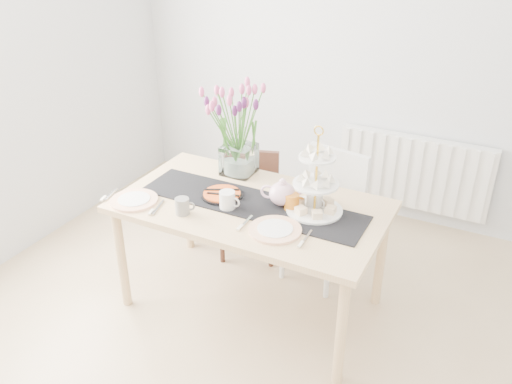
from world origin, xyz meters
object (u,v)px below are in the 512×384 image
at_px(teapot, 282,194).
at_px(tart_tin, 222,195).
at_px(dining_table, 251,215).
at_px(mug_white, 227,200).
at_px(radiator, 413,172).
at_px(mug_grey, 182,206).
at_px(plate_right, 275,230).
at_px(mug_orange, 292,202).
at_px(chair_white, 327,206).
at_px(plate_left, 134,200).
at_px(chair_brown, 252,196).
at_px(cake_stand, 315,191).
at_px(cream_jug, 315,201).
at_px(tulip_vase, 238,116).

bearing_deg(teapot, tart_tin, -179.21).
height_order(dining_table, teapot, teapot).
bearing_deg(mug_white, radiator, 64.72).
height_order(mug_grey, plate_right, mug_grey).
bearing_deg(mug_orange, chair_white, 41.83).
bearing_deg(dining_table, tart_tin, -177.72).
distance_m(radiator, plate_left, 2.26).
xyz_separation_m(dining_table, tart_tin, (-0.20, -0.01, 0.09)).
bearing_deg(chair_brown, plate_left, -128.44).
bearing_deg(plate_right, radiator, 76.87).
height_order(chair_white, cake_stand, cake_stand).
bearing_deg(dining_table, mug_grey, -136.48).
height_order(chair_brown, mug_grey, mug_grey).
xyz_separation_m(radiator, tart_tin, (-0.86, -1.53, 0.31)).
bearing_deg(tart_tin, mug_orange, 6.44).
relative_size(radiator, tart_tin, 4.69).
distance_m(chair_brown, plate_left, 1.02).
height_order(radiator, teapot, teapot).
bearing_deg(tart_tin, teapot, 11.42).
bearing_deg(chair_white, dining_table, -106.48).
bearing_deg(teapot, cake_stand, -7.68).
bearing_deg(dining_table, chair_brown, 117.29).
bearing_deg(cake_stand, mug_orange, -164.73).
relative_size(cake_stand, plate_left, 1.68).
bearing_deg(cream_jug, mug_white, -127.89).
relative_size(chair_white, mug_white, 8.04).
xyz_separation_m(radiator, plate_right, (-0.40, -1.73, 0.31)).
bearing_deg(plate_right, mug_orange, 92.95).
relative_size(radiator, mug_orange, 11.62).
bearing_deg(teapot, mug_white, -156.43).
distance_m(dining_table, teapot, 0.24).
height_order(radiator, tart_tin, tart_tin).
distance_m(cake_stand, cream_jug, 0.11).
relative_size(radiator, chair_white, 1.34).
bearing_deg(tulip_vase, radiator, 51.79).
relative_size(tart_tin, mug_orange, 2.48).
relative_size(dining_table, chair_white, 1.78).
bearing_deg(cream_jug, dining_table, -136.48).
height_order(chair_brown, plate_right, plate_right).
xyz_separation_m(cake_stand, mug_grey, (-0.67, -0.36, -0.09)).
bearing_deg(mug_grey, radiator, 35.78).
xyz_separation_m(mug_white, mug_orange, (0.34, 0.16, -0.00)).
bearing_deg(plate_right, mug_grey, -172.50).
height_order(mug_grey, plate_left, mug_grey).
bearing_deg(cake_stand, tulip_vase, 157.76).
height_order(mug_orange, plate_right, mug_orange).
bearing_deg(tart_tin, mug_white, -46.99).
distance_m(chair_brown, tulip_vase, 0.77).
bearing_deg(radiator, dining_table, -113.53).
relative_size(cake_stand, tart_tin, 1.89).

